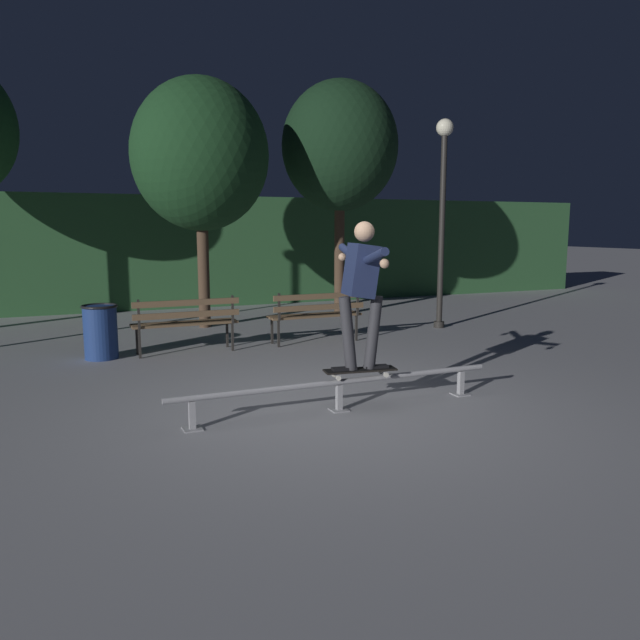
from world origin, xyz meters
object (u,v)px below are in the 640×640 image
skateboard (360,370)px  park_bench_leftmost (186,319)px  skateboarder (361,283)px  tree_far_right (340,147)px  park_bench_left_center (317,311)px  trash_can (101,331)px  lamp_post_right (443,197)px  grind_rail (339,387)px  tree_behind_benches (200,156)px

skateboard → park_bench_leftmost: park_bench_leftmost is taller
skateboarder → tree_far_right: bearing=66.9°
skateboard → skateboarder: bearing=-7.9°
park_bench_left_center → trash_can: size_ratio=2.00×
tree_far_right → lamp_post_right: size_ratio=1.28×
skateboarder → trash_can: skateboarder is taller
grind_rail → skateboarder: 1.12m
tree_behind_benches → trash_can: (-2.04, -2.25, -2.83)m
tree_behind_benches → trash_can: 4.15m
skateboard → lamp_post_right: bearing=47.3°
grind_rail → lamp_post_right: bearing=45.5°
park_bench_leftmost → park_bench_left_center: 2.17m
park_bench_left_center → tree_behind_benches: 3.85m
grind_rail → tree_behind_benches: 6.67m
skateboard → park_bench_left_center: park_bench_left_center is taller
skateboard → tree_far_right: bearing=66.9°
skateboard → tree_far_right: size_ratio=0.16×
park_bench_leftmost → tree_far_right: tree_far_right is taller
grind_rail → park_bench_leftmost: size_ratio=2.28×
park_bench_left_center → lamp_post_right: lamp_post_right is taller
tree_behind_benches → tree_far_right: size_ratio=0.93×
skateboard → tree_behind_benches: 6.61m
tree_behind_benches → tree_far_right: bearing=8.8°
skateboard → lamp_post_right: size_ratio=0.21×
skateboard → trash_can: size_ratio=1.00×
park_bench_leftmost → tree_behind_benches: bearing=71.1°
skateboard → lamp_post_right: lamp_post_right is taller
skateboarder → tree_behind_benches: tree_behind_benches is taller
tree_far_right → trash_can: (-5.14, -2.73, -3.20)m
park_bench_left_center → tree_far_right: size_ratio=0.32×
park_bench_leftmost → tree_behind_benches: 3.70m
skateboard → tree_behind_benches: tree_behind_benches is taller
tree_far_right → trash_can: 6.64m
skateboarder → park_bench_leftmost: skateboarder is taller
tree_far_right → skateboarder: bearing=-113.1°
park_bench_leftmost → lamp_post_right: lamp_post_right is taller
lamp_post_right → trash_can: lamp_post_right is taller
skateboarder → tree_behind_benches: 6.27m
grind_rail → skateboarder: skateboarder is taller
skateboarder → tree_far_right: (2.75, 6.45, 2.26)m
grind_rail → park_bench_leftmost: bearing=104.3°
park_bench_left_center → tree_far_right: bearing=58.6°
tree_far_right → lamp_post_right: tree_far_right is taller
skateboarder → trash_can: (-2.39, 3.72, -0.94)m
skateboarder → tree_far_right: 7.37m
park_bench_leftmost → lamp_post_right: 5.36m
skateboard → tree_far_right: tree_far_right is taller
skateboard → park_bench_left_center: (1.01, 3.58, 0.12)m
lamp_post_right → trash_can: 6.54m
grind_rail → tree_far_right: (3.00, 6.45, 3.35)m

